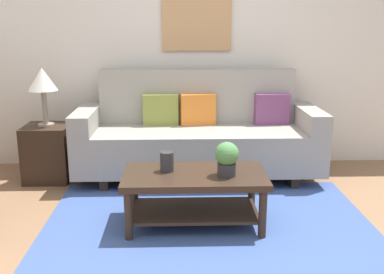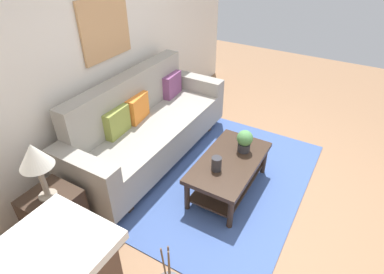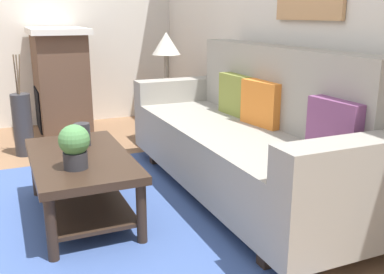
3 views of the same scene
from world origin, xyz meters
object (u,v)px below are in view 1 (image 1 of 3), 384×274
Objects in this scene: tabletop_vase at (167,162)px; framed_painting at (197,18)px; couch at (198,136)px; throw_pillow_olive at (160,110)px; throw_pillow_plum at (272,109)px; table_lamp at (43,82)px; side_table at (48,153)px; throw_pillow_orange at (198,109)px; potted_plant_tabletop at (227,158)px; coffee_table at (195,187)px.

tabletop_vase is 1.94m from framed_painting.
framed_painting is (-0.00, 0.47, 1.17)m from couch.
throw_pillow_plum is at bearing 0.00° from throw_pillow_olive.
table_lamp reaches higher than throw_pillow_olive.
tabletop_vase is 0.28× the size of side_table.
throw_pillow_olive is 0.38m from throw_pillow_orange.
potted_plant_tabletop is at bearing -83.37° from throw_pillow_orange.
throw_pillow_plum is at bearing 4.44° from table_lamp.
throw_pillow_orange is 1.37× the size of potted_plant_tabletop.
side_table is (-1.22, 1.06, -0.23)m from tabletop_vase.
throw_pillow_orange and throw_pillow_plum have the same top height.
throw_pillow_plum is 1.64m from tabletop_vase.
throw_pillow_orange is at bearing 86.42° from coffee_table.
throw_pillow_olive is at bearing 8.92° from side_table.
coffee_table is 1.50× the size of framed_painting.
coffee_table is 1.96× the size of side_table.
framed_painting is at bearing 18.90° from table_lamp.
coffee_table is at bearing -15.07° from tabletop_vase.
tabletop_vase is 1.63m from side_table.
tabletop_vase is at bearing -104.77° from couch.
couch is at bearing 97.29° from potted_plant_tabletop.
throw_pillow_orange is at bearing 6.68° from side_table.
throw_pillow_orange is 2.31× the size of tabletop_vase.
throw_pillow_olive is 1.00× the size of throw_pillow_plum.
throw_pillow_plum is 0.49× the size of framed_painting.
framed_painting is (1.51, 0.52, 0.60)m from table_lamp.
couch is at bearing -170.82° from throw_pillow_plum.
coffee_table is at bearing -38.09° from table_lamp.
throw_pillow_olive is at bearing 180.00° from throw_pillow_plum.
table_lamp reaches higher than side_table.
couch is at bearing 75.23° from tabletop_vase.
framed_painting is (0.08, 1.64, 1.28)m from coffee_table.
potted_plant_tabletop is (0.45, -0.12, 0.06)m from tabletop_vase.
couch is 0.28m from throw_pillow_orange.
coffee_table is at bearing -92.84° from framed_painting.
table_lamp is (-1.22, 1.06, 0.49)m from tabletop_vase.
couch is at bearing -17.91° from throw_pillow_olive.
framed_painting reaches higher than throw_pillow_plum.
potted_plant_tabletop is 2.09m from table_lamp.
throw_pillow_orange is 0.33× the size of coffee_table.
side_table is (-1.51, -0.05, -0.15)m from couch.
framed_painting is at bearing 90.00° from couch.
throw_pillow_orange is (0.38, 0.00, 0.00)m from throw_pillow_olive.
side_table is at bearing -178.00° from couch.
couch is at bearing -90.00° from framed_painting.
side_table is (-1.43, 1.12, -0.03)m from coffee_table.
framed_painting is at bearing 87.16° from coffee_table.
couch is 0.47m from throw_pillow_olive.
framed_painting is at bearing 41.54° from throw_pillow_olive.
tabletop_vase is at bearing 164.93° from coffee_table.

